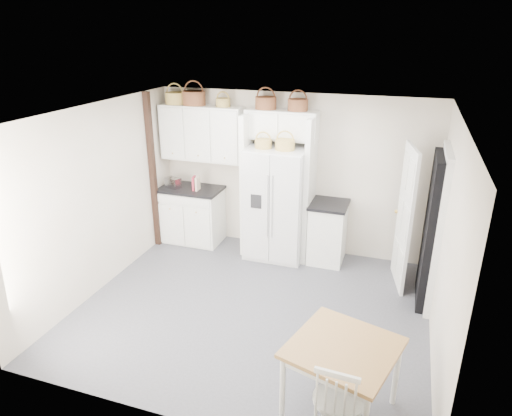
% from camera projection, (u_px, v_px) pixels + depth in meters
% --- Properties ---
extents(floor, '(4.50, 4.50, 0.00)m').
position_uv_depth(floor, '(253.00, 308.00, 6.13)').
color(floor, '#454448').
rests_on(floor, ground).
extents(ceiling, '(4.50, 4.50, 0.00)m').
position_uv_depth(ceiling, '(252.00, 114.00, 5.17)').
color(ceiling, white).
rests_on(ceiling, wall_back).
extents(wall_back, '(4.50, 0.00, 4.50)m').
position_uv_depth(wall_back, '(292.00, 174.00, 7.41)').
color(wall_back, beige).
rests_on(wall_back, floor).
extents(wall_left, '(0.00, 4.00, 4.00)m').
position_uv_depth(wall_left, '(99.00, 199.00, 6.32)').
color(wall_left, beige).
rests_on(wall_left, floor).
extents(wall_right, '(0.00, 4.00, 4.00)m').
position_uv_depth(wall_right, '(447.00, 245.00, 4.98)').
color(wall_right, beige).
rests_on(wall_right, floor).
extents(refrigerator, '(0.94, 0.75, 1.81)m').
position_uv_depth(refrigerator, '(277.00, 203.00, 7.28)').
color(refrigerator, silver).
rests_on(refrigerator, floor).
extents(base_cab_left, '(1.01, 0.64, 0.93)m').
position_uv_depth(base_cab_left, '(193.00, 215.00, 7.96)').
color(base_cab_left, white).
rests_on(base_cab_left, floor).
extents(base_cab_right, '(0.54, 0.64, 0.94)m').
position_uv_depth(base_cab_right, '(328.00, 233.00, 7.25)').
color(base_cab_right, white).
rests_on(base_cab_right, floor).
extents(dining_table, '(1.15, 1.15, 0.77)m').
position_uv_depth(dining_table, '(341.00, 379.00, 4.35)').
color(dining_table, brown).
rests_on(dining_table, floor).
extents(windsor_chair, '(0.48, 0.44, 0.94)m').
position_uv_depth(windsor_chair, '(339.00, 400.00, 4.00)').
color(windsor_chair, white).
rests_on(windsor_chair, floor).
extents(counter_left, '(1.05, 0.68, 0.04)m').
position_uv_depth(counter_left, '(191.00, 189.00, 7.78)').
color(counter_left, black).
rests_on(counter_left, base_cab_left).
extents(counter_right, '(0.58, 0.69, 0.04)m').
position_uv_depth(counter_right, '(329.00, 204.00, 7.07)').
color(counter_right, black).
rests_on(counter_right, base_cab_right).
extents(toaster, '(0.29, 0.22, 0.18)m').
position_uv_depth(toaster, '(173.00, 183.00, 7.73)').
color(toaster, silver).
rests_on(toaster, counter_left).
extents(cookbook_red, '(0.07, 0.16, 0.23)m').
position_uv_depth(cookbook_red, '(194.00, 183.00, 7.63)').
color(cookbook_red, '#B32539').
rests_on(cookbook_red, counter_left).
extents(cookbook_cream, '(0.04, 0.16, 0.23)m').
position_uv_depth(cookbook_cream, '(198.00, 184.00, 7.61)').
color(cookbook_cream, beige).
rests_on(cookbook_cream, counter_left).
extents(basket_upper_a, '(0.33, 0.33, 0.19)m').
position_uv_depth(basket_upper_a, '(175.00, 98.00, 7.42)').
color(basket_upper_a, olive).
rests_on(basket_upper_a, upper_cabinet).
extents(basket_upper_b, '(0.38, 0.38, 0.22)m').
position_uv_depth(basket_upper_b, '(194.00, 98.00, 7.32)').
color(basket_upper_b, brown).
rests_on(basket_upper_b, upper_cabinet).
extents(basket_upper_c, '(0.23, 0.23, 0.13)m').
position_uv_depth(basket_upper_c, '(223.00, 102.00, 7.18)').
color(basket_upper_c, olive).
rests_on(basket_upper_c, upper_cabinet).
extents(basket_bridge_a, '(0.33, 0.33, 0.18)m').
position_uv_depth(basket_bridge_a, '(266.00, 103.00, 6.97)').
color(basket_bridge_a, brown).
rests_on(basket_bridge_a, bridge_cabinet).
extents(basket_bridge_b, '(0.31, 0.31, 0.17)m').
position_uv_depth(basket_bridge_b, '(298.00, 105.00, 6.82)').
color(basket_bridge_b, brown).
rests_on(basket_bridge_b, bridge_cabinet).
extents(basket_fridge_a, '(0.26, 0.26, 0.14)m').
position_uv_depth(basket_fridge_a, '(263.00, 144.00, 6.89)').
color(basket_fridge_a, olive).
rests_on(basket_fridge_a, refrigerator).
extents(basket_fridge_b, '(0.29, 0.29, 0.16)m').
position_uv_depth(basket_fridge_b, '(285.00, 145.00, 6.79)').
color(basket_fridge_b, olive).
rests_on(basket_fridge_b, refrigerator).
extents(upper_cabinet, '(1.40, 0.34, 0.90)m').
position_uv_depth(upper_cabinet, '(202.00, 133.00, 7.49)').
color(upper_cabinet, white).
rests_on(upper_cabinet, wall_back).
extents(bridge_cabinet, '(1.12, 0.34, 0.45)m').
position_uv_depth(bridge_cabinet, '(282.00, 125.00, 7.01)').
color(bridge_cabinet, white).
rests_on(bridge_cabinet, wall_back).
extents(fridge_panel_left, '(0.08, 0.60, 2.30)m').
position_uv_depth(fridge_panel_left, '(248.00, 184.00, 7.40)').
color(fridge_panel_left, white).
rests_on(fridge_panel_left, floor).
extents(fridge_panel_right, '(0.08, 0.60, 2.30)m').
position_uv_depth(fridge_panel_right, '(310.00, 191.00, 7.10)').
color(fridge_panel_right, white).
rests_on(fridge_panel_right, floor).
extents(trim_post, '(0.09, 0.09, 2.60)m').
position_uv_depth(trim_post, '(153.00, 172.00, 7.49)').
color(trim_post, black).
rests_on(trim_post, floor).
extents(doorway_void, '(0.18, 0.85, 2.05)m').
position_uv_depth(doorway_void, '(432.00, 231.00, 5.99)').
color(doorway_void, black).
rests_on(doorway_void, floor).
extents(door_slab, '(0.21, 0.79, 2.05)m').
position_uv_depth(door_slab, '(404.00, 218.00, 6.40)').
color(door_slab, white).
rests_on(door_slab, floor).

